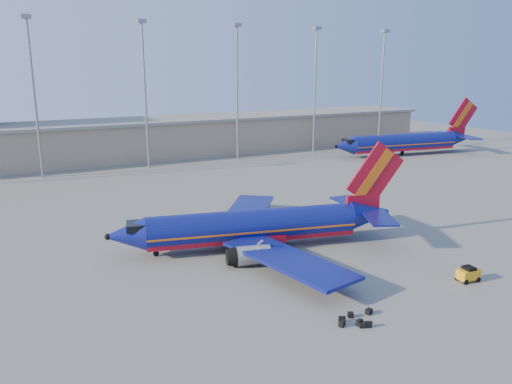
# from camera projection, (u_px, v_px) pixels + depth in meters

# --- Properties ---
(ground) EXTENTS (220.00, 220.00, 0.00)m
(ground) POSITION_uv_depth(u_px,v_px,m) (287.00, 226.00, 64.05)
(ground) COLOR slate
(ground) RESTS_ON ground
(terminal_building) EXTENTS (122.00, 16.00, 8.50)m
(terminal_building) POSITION_uv_depth(u_px,v_px,m) (197.00, 135.00, 117.32)
(terminal_building) COLOR gray
(terminal_building) RESTS_ON ground
(light_mast_row) EXTENTS (101.60, 1.60, 28.65)m
(light_mast_row) POSITION_uv_depth(u_px,v_px,m) (193.00, 79.00, 101.52)
(light_mast_row) COLOR gray
(light_mast_row) RESTS_ON ground
(aircraft_main) EXTENTS (33.73, 32.07, 11.59)m
(aircraft_main) POSITION_uv_depth(u_px,v_px,m) (259.00, 226.00, 56.20)
(aircraft_main) COLOR navy
(aircraft_main) RESTS_ON ground
(aircraft_second) EXTENTS (37.92, 14.68, 12.88)m
(aircraft_second) POSITION_uv_depth(u_px,v_px,m) (406.00, 142.00, 115.22)
(aircraft_second) COLOR navy
(aircraft_second) RESTS_ON ground
(baggage_tug) EXTENTS (2.15, 1.40, 1.48)m
(baggage_tug) POSITION_uv_depth(u_px,v_px,m) (468.00, 274.00, 47.58)
(baggage_tug) COLOR orange
(baggage_tug) RESTS_ON ground
(luggage_pile) EXTENTS (3.90, 2.49, 0.50)m
(luggage_pile) POSITION_uv_depth(u_px,v_px,m) (356.00, 320.00, 40.02)
(luggage_pile) COLOR black
(luggage_pile) RESTS_ON ground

